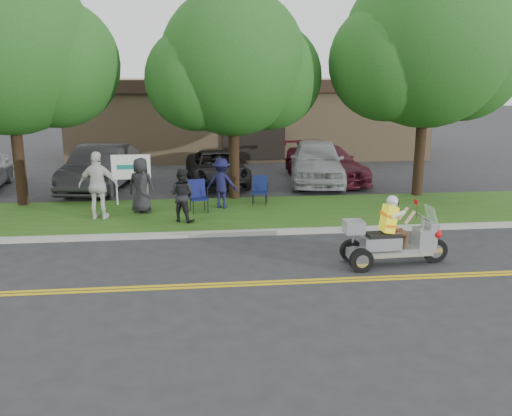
{
  "coord_description": "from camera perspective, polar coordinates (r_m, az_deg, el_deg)",
  "views": [
    {
      "loc": [
        -0.74,
        -11.11,
        4.31
      ],
      "look_at": [
        0.69,
        2.0,
        1.02
      ],
      "focal_mm": 38.0,
      "sensor_mm": 36.0,
      "label": 1
    }
  ],
  "objects": [
    {
      "name": "lawn_chair_a",
      "position": [
        16.91,
        -6.14,
        1.5
      ],
      "size": [
        0.64,
        0.65,
        1.0
      ],
      "rotation": [
        0.0,
        0.0,
        0.23
      ],
      "color": "black",
      "rests_on": "grass_verge"
    },
    {
      "name": "business_sign",
      "position": [
        18.1,
        -13.01,
        3.95
      ],
      "size": [
        1.25,
        0.06,
        1.75
      ],
      "color": "silver",
      "rests_on": "ground"
    },
    {
      "name": "centerline_far",
      "position": [
        11.55,
        -2.12,
        -7.87
      ],
      "size": [
        60.0,
        0.1,
        0.01
      ],
      "primitive_type": "cube",
      "color": "gold",
      "rests_on": "ground"
    },
    {
      "name": "lawn_chair_b",
      "position": [
        17.81,
        0.42,
        2.11
      ],
      "size": [
        0.59,
        0.6,
        0.94
      ],
      "rotation": [
        0.0,
        0.0,
        -0.2
      ],
      "color": "black",
      "rests_on": "grass_verge"
    },
    {
      "name": "spectator_chair_a",
      "position": [
        17.28,
        -3.63,
        2.63
      ],
      "size": [
        1.16,
        0.88,
        1.6
      ],
      "primitive_type": "imported",
      "rotation": [
        0.0,
        0.0,
        2.84
      ],
      "color": "#15153B",
      "rests_on": "grass_verge"
    },
    {
      "name": "commercial_building",
      "position": [
        30.3,
        -1.02,
        9.66
      ],
      "size": [
        18.0,
        8.2,
        4.0
      ],
      "color": "#9E7F5B",
      "rests_on": "ground"
    },
    {
      "name": "grass_verge",
      "position": [
        16.87,
        -3.5,
        -0.61
      ],
      "size": [
        60.0,
        4.0,
        0.1
      ],
      "primitive_type": "cube",
      "color": "#254C14",
      "rests_on": "ground"
    },
    {
      "name": "parked_car_left",
      "position": [
        21.34,
        -16.08,
        4.08
      ],
      "size": [
        2.51,
        5.24,
        1.66
      ],
      "primitive_type": "imported",
      "rotation": [
        0.0,
        0.0,
        -0.16
      ],
      "color": "#27272A",
      "rests_on": "ground"
    },
    {
      "name": "spectator_chair_b",
      "position": [
        17.02,
        -11.99,
        2.35
      ],
      "size": [
        0.95,
        0.76,
        1.71
      ],
      "primitive_type": "imported",
      "rotation": [
        0.0,
        0.0,
        2.86
      ],
      "color": "black",
      "rests_on": "grass_verge"
    },
    {
      "name": "spectator_adult_right",
      "position": [
        16.55,
        -16.26,
        2.3
      ],
      "size": [
        1.24,
        0.69,
        2.0
      ],
      "primitive_type": "imported",
      "rotation": [
        0.0,
        0.0,
        2.97
      ],
      "color": "silver",
      "rests_on": "grass_verge"
    },
    {
      "name": "ground",
      "position": [
        11.94,
        -2.26,
        -7.15
      ],
      "size": [
        120.0,
        120.0,
        0.0
      ],
      "primitive_type": "plane",
      "color": "#28282B",
      "rests_on": "ground"
    },
    {
      "name": "spectator_adult_mid",
      "position": [
        15.78,
        -7.8,
        1.35
      ],
      "size": [
        0.95,
        0.88,
        1.56
      ],
      "primitive_type": "imported",
      "rotation": [
        0.0,
        0.0,
        2.63
      ],
      "color": "black",
      "rests_on": "grass_verge"
    },
    {
      "name": "parked_car_far_right",
      "position": [
        21.89,
        6.39,
        4.9
      ],
      "size": [
        2.89,
        5.4,
        1.75
      ],
      "primitive_type": "imported",
      "rotation": [
        0.0,
        0.0,
        -0.17
      ],
      "color": "#9EA2A5",
      "rests_on": "ground"
    },
    {
      "name": "tree_mid",
      "position": [
        18.39,
        -2.25,
        14.39
      ],
      "size": [
        5.88,
        4.8,
        7.05
      ],
      "color": "#332114",
      "rests_on": "ground"
    },
    {
      "name": "tree_left",
      "position": [
        19.03,
        -24.46,
        14.44
      ],
      "size": [
        6.62,
        5.4,
        7.78
      ],
      "color": "#332114",
      "rests_on": "ground"
    },
    {
      "name": "parked_car_right",
      "position": [
        22.44,
        7.34,
        4.7
      ],
      "size": [
        3.17,
        5.33,
        1.45
      ],
      "primitive_type": "imported",
      "rotation": [
        0.0,
        0.0,
        0.24
      ],
      "color": "#47101B",
      "rests_on": "ground"
    },
    {
      "name": "curb",
      "position": [
        14.8,
        -3.09,
        -2.69
      ],
      "size": [
        60.0,
        0.25,
        0.12
      ],
      "primitive_type": "cube",
      "color": "#A8A89E",
      "rests_on": "ground"
    },
    {
      "name": "trike_scooter",
      "position": [
        12.8,
        14.04,
        -3.38
      ],
      "size": [
        2.52,
        0.85,
        1.65
      ],
      "rotation": [
        0.0,
        0.0,
        0.04
      ],
      "color": "black",
      "rests_on": "ground"
    },
    {
      "name": "tree_right",
      "position": [
        19.76,
        17.7,
        15.46
      ],
      "size": [
        6.86,
        5.6,
        8.07
      ],
      "color": "#332114",
      "rests_on": "ground"
    },
    {
      "name": "centerline_near",
      "position": [
        11.4,
        -2.06,
        -8.17
      ],
      "size": [
        60.0,
        0.1,
        0.01
      ],
      "primitive_type": "cube",
      "color": "gold",
      "rests_on": "ground"
    },
    {
      "name": "parked_car_mid",
      "position": [
        21.55,
        -4.13,
        4.2
      ],
      "size": [
        2.59,
        4.87,
        1.3
      ],
      "primitive_type": "imported",
      "rotation": [
        0.0,
        0.0,
        0.09
      ],
      "color": "black",
      "rests_on": "ground"
    }
  ]
}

